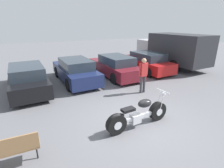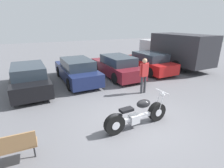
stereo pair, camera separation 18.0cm
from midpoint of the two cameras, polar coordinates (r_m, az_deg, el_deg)
ground_plane at (r=6.47m, az=9.01°, el=-12.04°), size 60.00×60.00×0.00m
motorcycle at (r=5.98m, az=8.85°, el=-10.07°), size 2.42×0.62×1.10m
parked_car_black at (r=9.94m, az=-24.92°, el=1.83°), size 1.78×4.55×1.38m
parked_car_navy at (r=10.62m, az=-10.97°, el=4.34°), size 1.78×4.55×1.38m
parked_car_maroon at (r=11.43m, az=1.92°, el=5.75°), size 1.78×4.55×1.38m
parked_car_red at (r=12.93m, az=11.99°, el=6.93°), size 1.78×4.55×1.38m
delivery_truck at (r=14.75m, az=20.30°, el=10.67°), size 2.33×6.14×2.57m
park_bench at (r=5.05m, az=-31.20°, el=-17.52°), size 1.51×0.48×0.89m
person_standing at (r=8.67m, az=11.00°, el=3.63°), size 0.52×0.24×1.76m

